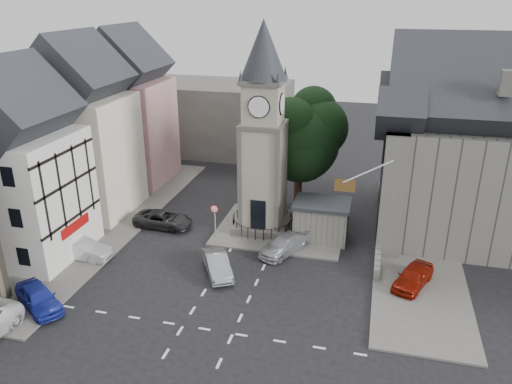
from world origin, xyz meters
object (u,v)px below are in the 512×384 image
(car_west_blue, at_px, (39,298))
(car_east_red, at_px, (413,277))
(clock_tower, at_px, (263,132))
(pedestrian, at_px, (401,243))
(stone_shelter, at_px, (322,220))

(car_west_blue, relative_size, car_east_red, 1.04)
(clock_tower, xyz_separation_m, pedestrian, (10.82, -1.59, -7.22))
(clock_tower, xyz_separation_m, car_east_red, (11.50, -5.89, -7.42))
(clock_tower, relative_size, stone_shelter, 3.78)
(clock_tower, distance_m, car_west_blue, 19.07)
(pedestrian, bearing_deg, stone_shelter, -22.54)
(clock_tower, height_order, stone_shelter, clock_tower)
(car_east_red, distance_m, pedestrian, 4.36)
(car_east_red, xyz_separation_m, pedestrian, (-0.68, 4.30, 0.20))
(pedestrian, bearing_deg, clock_tower, -20.55)
(clock_tower, distance_m, pedestrian, 13.10)
(stone_shelter, height_order, car_west_blue, stone_shelter)
(stone_shelter, distance_m, car_west_blue, 20.52)
(car_east_red, relative_size, pedestrian, 2.28)
(clock_tower, height_order, pedestrian, clock_tower)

